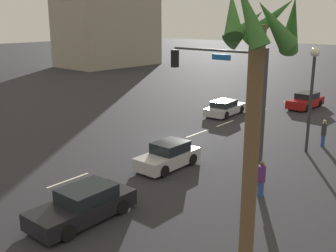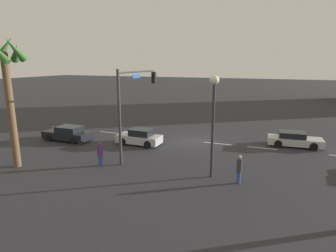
{
  "view_description": "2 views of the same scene",
  "coord_description": "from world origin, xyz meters",
  "px_view_note": "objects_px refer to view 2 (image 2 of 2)",
  "views": [
    {
      "loc": [
        20.38,
        16.15,
        7.98
      ],
      "look_at": [
        2.06,
        0.92,
        1.62
      ],
      "focal_mm": 43.31,
      "sensor_mm": 36.0,
      "label": 1
    },
    {
      "loc": [
        -6.69,
        24.0,
        7.07
      ],
      "look_at": [
        1.99,
        1.35,
        1.56
      ],
      "focal_mm": 29.83,
      "sensor_mm": 36.0,
      "label": 2
    }
  ],
  "objects_px": {
    "car_2": "(68,134)",
    "streetlamp": "(214,108)",
    "car_3": "(294,140)",
    "traffic_signal": "(133,98)",
    "pedestrian_1": "(100,154)",
    "palm_tree_1": "(5,73)",
    "pedestrian_0": "(239,168)",
    "car_0": "(140,137)"
  },
  "relations": [
    {
      "from": "car_2",
      "to": "streetlamp",
      "type": "distance_m",
      "value": 15.26
    },
    {
      "from": "car_3",
      "to": "traffic_signal",
      "type": "relative_size",
      "value": 0.68
    },
    {
      "from": "streetlamp",
      "to": "car_2",
      "type": "bearing_deg",
      "value": -14.33
    },
    {
      "from": "pedestrian_1",
      "to": "car_2",
      "type": "bearing_deg",
      "value": -34.26
    },
    {
      "from": "car_2",
      "to": "streetlamp",
      "type": "bearing_deg",
      "value": 165.67
    },
    {
      "from": "traffic_signal",
      "to": "pedestrian_1",
      "type": "relative_size",
      "value": 3.9
    },
    {
      "from": "streetlamp",
      "to": "palm_tree_1",
      "type": "distance_m",
      "value": 13.54
    },
    {
      "from": "traffic_signal",
      "to": "pedestrian_0",
      "type": "height_order",
      "value": "traffic_signal"
    },
    {
      "from": "traffic_signal",
      "to": "pedestrian_0",
      "type": "relative_size",
      "value": 3.79
    },
    {
      "from": "car_0",
      "to": "pedestrian_1",
      "type": "xyz_separation_m",
      "value": [
        0.21,
        5.71,
        0.25
      ]
    },
    {
      "from": "pedestrian_0",
      "to": "traffic_signal",
      "type": "bearing_deg",
      "value": -14.95
    },
    {
      "from": "car_3",
      "to": "pedestrian_1",
      "type": "distance_m",
      "value": 16.35
    },
    {
      "from": "car_2",
      "to": "streetlamp",
      "type": "height_order",
      "value": "streetlamp"
    },
    {
      "from": "car_3",
      "to": "pedestrian_0",
      "type": "relative_size",
      "value": 2.56
    },
    {
      "from": "car_0",
      "to": "car_2",
      "type": "xyz_separation_m",
      "value": [
        6.85,
        1.19,
        -0.01
      ]
    },
    {
      "from": "car_0",
      "to": "car_3",
      "type": "relative_size",
      "value": 0.87
    },
    {
      "from": "car_0",
      "to": "car_2",
      "type": "height_order",
      "value": "car_0"
    },
    {
      "from": "car_2",
      "to": "pedestrian_1",
      "type": "xyz_separation_m",
      "value": [
        -6.63,
        4.52,
        0.26
      ]
    },
    {
      "from": "car_3",
      "to": "car_2",
      "type": "bearing_deg",
      "value": 15.66
    },
    {
      "from": "traffic_signal",
      "to": "streetlamp",
      "type": "distance_m",
      "value": 6.63
    },
    {
      "from": "palm_tree_1",
      "to": "car_3",
      "type": "bearing_deg",
      "value": -146.13
    },
    {
      "from": "car_0",
      "to": "car_2",
      "type": "bearing_deg",
      "value": 9.89
    },
    {
      "from": "car_2",
      "to": "car_3",
      "type": "distance_m",
      "value": 20.32
    },
    {
      "from": "traffic_signal",
      "to": "palm_tree_1",
      "type": "height_order",
      "value": "palm_tree_1"
    },
    {
      "from": "pedestrian_0",
      "to": "palm_tree_1",
      "type": "distance_m",
      "value": 16.0
    },
    {
      "from": "car_2",
      "to": "traffic_signal",
      "type": "xyz_separation_m",
      "value": [
        -7.94,
        1.87,
        3.92
      ]
    },
    {
      "from": "car_0",
      "to": "palm_tree_1",
      "type": "xyz_separation_m",
      "value": [
        5.55,
        7.97,
        5.8
      ]
    },
    {
      "from": "car_2",
      "to": "palm_tree_1",
      "type": "height_order",
      "value": "palm_tree_1"
    },
    {
      "from": "streetlamp",
      "to": "pedestrian_1",
      "type": "bearing_deg",
      "value": 6.37
    },
    {
      "from": "traffic_signal",
      "to": "pedestrian_0",
      "type": "distance_m",
      "value": 9.16
    },
    {
      "from": "palm_tree_1",
      "to": "traffic_signal",
      "type": "bearing_deg",
      "value": -143.57
    },
    {
      "from": "car_2",
      "to": "palm_tree_1",
      "type": "distance_m",
      "value": 9.02
    },
    {
      "from": "streetlamp",
      "to": "pedestrian_0",
      "type": "height_order",
      "value": "streetlamp"
    },
    {
      "from": "palm_tree_1",
      "to": "pedestrian_1",
      "type": "bearing_deg",
      "value": -157.07
    },
    {
      "from": "traffic_signal",
      "to": "pedestrian_1",
      "type": "xyz_separation_m",
      "value": [
        1.3,
        2.64,
        -3.66
      ]
    },
    {
      "from": "car_0",
      "to": "car_3",
      "type": "distance_m",
      "value": 13.42
    },
    {
      "from": "car_2",
      "to": "car_0",
      "type": "bearing_deg",
      "value": -170.11
    },
    {
      "from": "car_2",
      "to": "car_3",
      "type": "bearing_deg",
      "value": -164.34
    },
    {
      "from": "car_2",
      "to": "palm_tree_1",
      "type": "bearing_deg",
      "value": 100.87
    },
    {
      "from": "streetlamp",
      "to": "pedestrian_0",
      "type": "relative_size",
      "value": 3.62
    },
    {
      "from": "car_3",
      "to": "pedestrian_1",
      "type": "bearing_deg",
      "value": 37.72
    },
    {
      "from": "car_2",
      "to": "pedestrian_1",
      "type": "relative_size",
      "value": 2.63
    }
  ]
}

